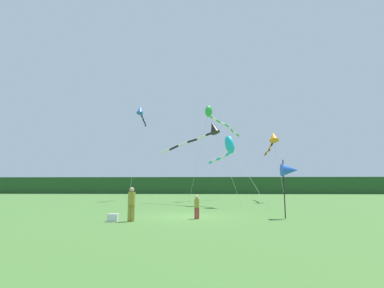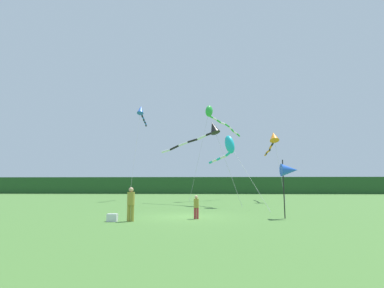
{
  "view_description": "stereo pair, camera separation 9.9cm",
  "coord_description": "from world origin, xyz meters",
  "px_view_note": "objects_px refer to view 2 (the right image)",
  "views": [
    {
      "loc": [
        0.97,
        -16.78,
        1.77
      ],
      "look_at": [
        0.0,
        6.0,
        5.04
      ],
      "focal_mm": 26.99,
      "sensor_mm": 36.0,
      "label": 1
    },
    {
      "loc": [
        1.06,
        -16.78,
        1.77
      ],
      "look_at": [
        0.0,
        6.0,
        5.04
      ],
      "focal_mm": 26.99,
      "sensor_mm": 36.0,
      "label": 2
    }
  ],
  "objects_px": {
    "banner_flag_pole": "(289,171)",
    "kite_cyan": "(228,146)",
    "kite_green": "(213,114)",
    "kite_blue": "(141,112)",
    "kite_black": "(207,131)",
    "person_adult": "(131,202)",
    "cooler_box": "(112,218)",
    "kite_orange": "(273,139)",
    "person_child": "(196,206)"
  },
  "relations": [
    {
      "from": "cooler_box",
      "to": "kite_black",
      "type": "relative_size",
      "value": 0.06
    },
    {
      "from": "banner_flag_pole",
      "to": "kite_cyan",
      "type": "xyz_separation_m",
      "value": [
        -2.66,
        8.08,
        2.46
      ]
    },
    {
      "from": "kite_cyan",
      "to": "kite_orange",
      "type": "height_order",
      "value": "kite_orange"
    },
    {
      "from": "kite_green",
      "to": "kite_cyan",
      "type": "height_order",
      "value": "kite_green"
    },
    {
      "from": "kite_cyan",
      "to": "kite_black",
      "type": "distance_m",
      "value": 3.6
    },
    {
      "from": "person_child",
      "to": "kite_black",
      "type": "relative_size",
      "value": 0.16
    },
    {
      "from": "person_child",
      "to": "kite_orange",
      "type": "xyz_separation_m",
      "value": [
        8.01,
        16.21,
        6.18
      ]
    },
    {
      "from": "cooler_box",
      "to": "kite_orange",
      "type": "bearing_deg",
      "value": 55.35
    },
    {
      "from": "person_adult",
      "to": "banner_flag_pole",
      "type": "height_order",
      "value": "banner_flag_pole"
    },
    {
      "from": "kite_blue",
      "to": "kite_green",
      "type": "xyz_separation_m",
      "value": [
        8.6,
        0.19,
        -0.38
      ]
    },
    {
      "from": "kite_black",
      "to": "kite_orange",
      "type": "height_order",
      "value": "kite_black"
    },
    {
      "from": "person_adult",
      "to": "banner_flag_pole",
      "type": "distance_m",
      "value": 8.65
    },
    {
      "from": "person_adult",
      "to": "cooler_box",
      "type": "relative_size",
      "value": 3.43
    },
    {
      "from": "person_adult",
      "to": "kite_orange",
      "type": "bearing_deg",
      "value": 57.19
    },
    {
      "from": "kite_cyan",
      "to": "kite_black",
      "type": "relative_size",
      "value": 0.9
    },
    {
      "from": "person_adult",
      "to": "kite_orange",
      "type": "relative_size",
      "value": 0.19
    },
    {
      "from": "kite_cyan",
      "to": "kite_orange",
      "type": "distance_m",
      "value": 9.66
    },
    {
      "from": "kite_blue",
      "to": "kite_cyan",
      "type": "height_order",
      "value": "kite_blue"
    },
    {
      "from": "person_adult",
      "to": "kite_green",
      "type": "distance_m",
      "value": 21.83
    },
    {
      "from": "cooler_box",
      "to": "kite_cyan",
      "type": "distance_m",
      "value": 12.77
    },
    {
      "from": "kite_black",
      "to": "kite_orange",
      "type": "bearing_deg",
      "value": 34.89
    },
    {
      "from": "kite_black",
      "to": "kite_cyan",
      "type": "bearing_deg",
      "value": -56.3
    },
    {
      "from": "person_child",
      "to": "cooler_box",
      "type": "relative_size",
      "value": 2.53
    },
    {
      "from": "person_adult",
      "to": "cooler_box",
      "type": "xyz_separation_m",
      "value": [
        -0.88,
        -0.1,
        -0.74
      ]
    },
    {
      "from": "kite_cyan",
      "to": "cooler_box",
      "type": "bearing_deg",
      "value": -123.65
    },
    {
      "from": "kite_cyan",
      "to": "kite_blue",
      "type": "bearing_deg",
      "value": 136.04
    },
    {
      "from": "cooler_box",
      "to": "banner_flag_pole",
      "type": "distance_m",
      "value": 9.67
    },
    {
      "from": "person_adult",
      "to": "person_child",
      "type": "relative_size",
      "value": 1.35
    },
    {
      "from": "kite_blue",
      "to": "kite_black",
      "type": "xyz_separation_m",
      "value": [
        7.91,
        -6.7,
        -3.71
      ]
    },
    {
      "from": "person_child",
      "to": "cooler_box",
      "type": "xyz_separation_m",
      "value": [
        -4.1,
        -1.31,
        -0.5
      ]
    },
    {
      "from": "banner_flag_pole",
      "to": "kite_cyan",
      "type": "distance_m",
      "value": 8.85
    },
    {
      "from": "cooler_box",
      "to": "kite_black",
      "type": "distance_m",
      "value": 14.9
    },
    {
      "from": "kite_blue",
      "to": "kite_cyan",
      "type": "relative_size",
      "value": 1.62
    },
    {
      "from": "kite_orange",
      "to": "kite_black",
      "type": "bearing_deg",
      "value": -145.11
    },
    {
      "from": "person_child",
      "to": "kite_orange",
      "type": "bearing_deg",
      "value": 63.7
    },
    {
      "from": "person_adult",
      "to": "kite_blue",
      "type": "distance_m",
      "value": 21.7
    },
    {
      "from": "person_child",
      "to": "kite_cyan",
      "type": "height_order",
      "value": "kite_cyan"
    },
    {
      "from": "cooler_box",
      "to": "person_child",
      "type": "bearing_deg",
      "value": 17.78
    },
    {
      "from": "cooler_box",
      "to": "kite_green",
      "type": "xyz_separation_m",
      "value": [
        5.51,
        19.33,
        9.97
      ]
    },
    {
      "from": "kite_green",
      "to": "kite_cyan",
      "type": "distance_m",
      "value": 10.84
    },
    {
      "from": "banner_flag_pole",
      "to": "kite_blue",
      "type": "bearing_deg",
      "value": 125.28
    },
    {
      "from": "cooler_box",
      "to": "kite_cyan",
      "type": "xyz_separation_m",
      "value": [
        6.55,
        9.84,
        4.84
      ]
    },
    {
      "from": "person_child",
      "to": "banner_flag_pole",
      "type": "relative_size",
      "value": 0.39
    },
    {
      "from": "kite_green",
      "to": "kite_black",
      "type": "bearing_deg",
      "value": -95.72
    },
    {
      "from": "kite_green",
      "to": "kite_cyan",
      "type": "bearing_deg",
      "value": -83.74
    },
    {
      "from": "banner_flag_pole",
      "to": "kite_green",
      "type": "height_order",
      "value": "kite_green"
    },
    {
      "from": "cooler_box",
      "to": "kite_cyan",
      "type": "height_order",
      "value": "kite_cyan"
    },
    {
      "from": "banner_flag_pole",
      "to": "cooler_box",
      "type": "bearing_deg",
      "value": -169.18
    },
    {
      "from": "person_adult",
      "to": "banner_flag_pole",
      "type": "xyz_separation_m",
      "value": [
        8.33,
        1.66,
        1.64
      ]
    },
    {
      "from": "banner_flag_pole",
      "to": "kite_black",
      "type": "height_order",
      "value": "kite_black"
    }
  ]
}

